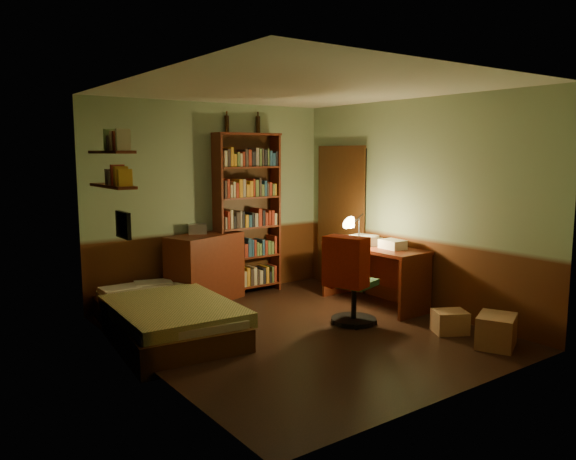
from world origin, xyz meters
TOP-DOWN VIEW (x-y plane):
  - floor at (0.00, 0.00)m, footprint 3.50×4.00m
  - ceiling at (0.00, 0.00)m, footprint 3.50×4.00m
  - wall_back at (0.00, 2.01)m, footprint 3.50×0.02m
  - wall_left at (-1.76, 0.00)m, footprint 0.02×4.00m
  - wall_right at (1.76, 0.00)m, footprint 0.02×4.00m
  - wall_front at (0.00, -2.01)m, footprint 3.50×0.02m
  - doorway at (1.72, 1.30)m, footprint 0.06×0.90m
  - door_trim at (1.69, 1.30)m, footprint 0.02×0.98m
  - bed at (-1.19, 0.89)m, footprint 1.33×2.19m
  - dresser at (-0.24, 1.76)m, footprint 1.11×0.79m
  - mini_stereo at (-0.28, 1.89)m, footprint 0.29×0.26m
  - bookshelf at (0.47, 1.85)m, footprint 0.96×0.35m
  - bottle_left at (0.23, 1.96)m, footprint 0.06×0.06m
  - bottle_right at (0.72, 1.96)m, footprint 0.07×0.07m
  - desk at (1.44, 0.35)m, footprint 0.63×1.44m
  - paper_stack at (1.43, 0.54)m, footprint 0.30×0.36m
  - desk_lamp at (1.29, 0.49)m, footprint 0.22×0.22m
  - office_chair at (0.70, -0.08)m, footprint 0.64×0.60m
  - red_jacket at (0.51, -0.12)m, footprint 0.33×0.50m
  - wall_shelf_lower at (-1.64, 1.10)m, footprint 0.20×0.90m
  - wall_shelf_upper at (-1.64, 1.10)m, footprint 0.20×0.90m
  - framed_picture at (-1.72, 0.60)m, footprint 0.04×0.32m
  - cardboard_box_a at (1.31, -1.52)m, footprint 0.54×0.50m
  - cardboard_box_b at (1.30, -0.96)m, footprint 0.44×0.42m

SIDE VIEW (x-z plane):
  - floor at x=0.00m, z-range -0.02..0.00m
  - cardboard_box_b at x=1.30m, z-range 0.00..0.24m
  - cardboard_box_a at x=1.31m, z-range 0.00..0.32m
  - bed at x=-1.19m, z-range 0.00..0.62m
  - desk at x=1.44m, z-range 0.00..0.76m
  - dresser at x=-0.24m, z-range 0.00..0.89m
  - office_chair at x=0.70m, z-range 0.00..1.05m
  - paper_stack at x=1.43m, z-range 0.76..0.89m
  - mini_stereo at x=-0.28m, z-range 0.89..1.02m
  - doorway at x=1.72m, z-range 0.00..2.00m
  - door_trim at x=1.69m, z-range -0.04..2.04m
  - desk_lamp at x=1.29m, z-range 0.76..1.35m
  - bookshelf at x=0.47m, z-range 0.00..2.21m
  - framed_picture at x=-1.72m, z-range 1.12..1.38m
  - wall_back at x=0.00m, z-range 0.00..2.60m
  - wall_left at x=-1.76m, z-range 0.00..2.60m
  - wall_right at x=1.76m, z-range 0.00..2.60m
  - wall_front at x=0.00m, z-range 0.00..2.60m
  - red_jacket at x=0.51m, z-range 1.05..1.60m
  - wall_shelf_lower at x=-1.64m, z-range 1.59..1.61m
  - wall_shelf_upper at x=-1.64m, z-range 1.94..1.96m
  - bottle_left at x=0.23m, z-range 2.21..2.43m
  - bottle_right at x=0.72m, z-range 2.21..2.44m
  - ceiling at x=0.00m, z-range 2.60..2.62m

